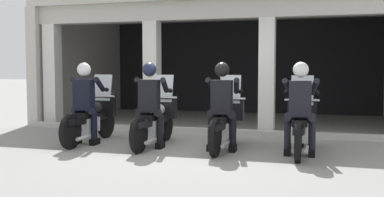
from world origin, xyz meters
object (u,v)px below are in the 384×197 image
at_px(police_officer_far_left, 85,96).
at_px(police_officer_far_right, 300,100).
at_px(motorcycle_center_right, 225,121).
at_px(police_officer_center_right, 222,99).
at_px(motorcycle_far_right, 301,124).
at_px(police_officer_center_left, 150,98).
at_px(motorcycle_far_left, 92,117).
at_px(motorcycle_center_left, 156,119).

bearing_deg(police_officer_far_left, police_officer_far_right, -7.56).
distance_m(motorcycle_center_right, police_officer_center_right, 0.52).
relative_size(police_officer_center_right, motorcycle_far_right, 0.78).
xyz_separation_m(police_officer_center_left, motorcycle_far_right, (2.71, 0.28, -0.44)).
xyz_separation_m(motorcycle_far_left, motorcycle_center_left, (1.35, -0.01, 0.00)).
bearing_deg(motorcycle_far_right, motorcycle_far_left, 168.46).
distance_m(police_officer_far_left, police_officer_center_right, 2.71).
bearing_deg(motorcycle_far_left, motorcycle_center_right, -6.54).
distance_m(motorcycle_center_left, motorcycle_far_right, 2.71).
bearing_deg(police_officer_far_right, motorcycle_center_right, 154.66).
bearing_deg(motorcycle_far_left, police_officer_center_left, -19.65).
bearing_deg(motorcycle_center_right, police_officer_center_right, -100.10).
bearing_deg(police_officer_far_right, police_officer_center_left, 168.59).
xyz_separation_m(motorcycle_center_left, police_officer_center_right, (1.35, -0.23, 0.44)).
relative_size(motorcycle_far_left, police_officer_far_left, 1.29).
distance_m(police_officer_far_left, police_officer_center_left, 1.35).
bearing_deg(police_officer_far_right, motorcycle_center_left, 162.60).
height_order(motorcycle_far_left, police_officer_center_right, police_officer_center_right).
bearing_deg(motorcycle_center_left, motorcycle_far_left, 176.53).
bearing_deg(police_officer_center_right, police_officer_far_right, -12.04).
height_order(police_officer_far_left, motorcycle_center_left, police_officer_far_left).
relative_size(motorcycle_center_left, motorcycle_center_right, 1.00).
relative_size(motorcycle_far_right, police_officer_far_right, 1.29).
height_order(motorcycle_center_left, police_officer_center_right, police_officer_center_right).
relative_size(motorcycle_far_left, motorcycle_far_right, 1.00).
relative_size(police_officer_center_left, motorcycle_far_right, 0.78).
bearing_deg(motorcycle_center_left, police_officer_far_left, -171.62).
bearing_deg(police_officer_center_right, police_officer_center_left, 172.32).
distance_m(motorcycle_center_right, motorcycle_far_right, 1.35).
height_order(motorcycle_far_left, motorcycle_center_right, same).
relative_size(police_officer_far_left, police_officer_far_right, 1.00).
xyz_separation_m(motorcycle_far_left, motorcycle_center_right, (2.71, 0.04, 0.00)).
xyz_separation_m(motorcycle_far_left, motorcycle_far_right, (4.06, -0.01, 0.00)).
bearing_deg(police_officer_center_right, motorcycle_far_right, -0.13).
relative_size(motorcycle_far_left, motorcycle_center_left, 1.00).
bearing_deg(police_officer_far_left, motorcycle_center_right, -0.57).
bearing_deg(motorcycle_far_right, motorcycle_center_left, 168.59).
relative_size(police_officer_far_left, motorcycle_center_left, 0.78).
bearing_deg(motorcycle_center_right, police_officer_center_left, -175.96).
xyz_separation_m(motorcycle_far_left, police_officer_center_left, (1.35, -0.29, 0.44)).
bearing_deg(police_officer_center_right, motorcycle_center_right, 79.90).
bearing_deg(police_officer_center_left, police_officer_far_right, -3.09).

